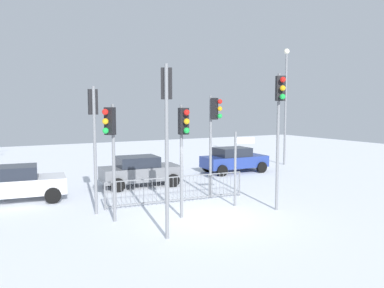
# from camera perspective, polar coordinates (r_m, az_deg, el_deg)

# --- Properties ---
(ground_plane) EXTENTS (60.00, 60.00, 0.00)m
(ground_plane) POSITION_cam_1_polar(r_m,az_deg,el_deg) (13.93, 2.56, -10.67)
(ground_plane) COLOR white
(traffic_light_mid_left) EXTENTS (0.41, 0.53, 5.08)m
(traffic_light_mid_left) POSITION_cam_1_polar(r_m,az_deg,el_deg) (11.38, -3.71, 4.63)
(traffic_light_mid_left) COLOR slate
(traffic_light_mid_left) RESTS_ON ground
(traffic_light_rear_right) EXTENTS (0.48, 0.45, 3.95)m
(traffic_light_rear_right) POSITION_cam_1_polar(r_m,az_deg,el_deg) (13.11, -11.77, 1.09)
(traffic_light_rear_right) COLOR slate
(traffic_light_rear_right) RESTS_ON ground
(traffic_light_mid_right) EXTENTS (0.33, 0.57, 3.93)m
(traffic_light_mid_right) POSITION_cam_1_polar(r_m,az_deg,el_deg) (13.32, -1.27, 1.20)
(traffic_light_mid_right) COLOR slate
(traffic_light_mid_right) RESTS_ON ground
(traffic_light_foreground_right) EXTENTS (0.44, 0.49, 4.33)m
(traffic_light_foreground_right) POSITION_cam_1_polar(r_m,az_deg,el_deg) (16.49, 3.20, 3.04)
(traffic_light_foreground_right) COLOR slate
(traffic_light_foreground_right) RESTS_ON ground
(traffic_light_foreground_left) EXTENTS (0.38, 0.54, 5.08)m
(traffic_light_foreground_left) POSITION_cam_1_polar(r_m,az_deg,el_deg) (14.65, 12.64, 4.69)
(traffic_light_foreground_left) COLOR slate
(traffic_light_foreground_left) RESTS_ON ground
(traffic_light_rear_left) EXTENTS (0.34, 0.57, 4.59)m
(traffic_light_rear_left) POSITION_cam_1_polar(r_m,az_deg,el_deg) (14.42, -14.15, 3.27)
(traffic_light_rear_left) COLOR slate
(traffic_light_rear_left) RESTS_ON ground
(direction_sign_post) EXTENTS (0.75, 0.33, 2.92)m
(direction_sign_post) POSITION_cam_1_polar(r_m,az_deg,el_deg) (15.28, 6.55, -2.96)
(direction_sign_post) COLOR slate
(direction_sign_post) RESTS_ON ground
(pedestrian_guard_railing) EXTENTS (5.90, 0.49, 1.07)m
(pedestrian_guard_railing) POSITION_cam_1_polar(r_m,az_deg,el_deg) (15.93, -2.15, -6.56)
(pedestrian_guard_railing) COLOR slate
(pedestrian_guard_railing) RESTS_ON ground
(car_blue_near) EXTENTS (3.86, 2.04, 1.47)m
(car_blue_near) POSITION_cam_1_polar(r_m,az_deg,el_deg) (23.22, 6.10, -2.24)
(car_blue_near) COLOR navy
(car_blue_near) RESTS_ON ground
(car_white_mid) EXTENTS (3.98, 2.31, 1.47)m
(car_white_mid) POSITION_cam_1_polar(r_m,az_deg,el_deg) (17.55, -24.31, -5.21)
(car_white_mid) COLOR silver
(car_white_mid) RESTS_ON ground
(car_grey_far) EXTENTS (3.90, 2.14, 1.47)m
(car_grey_far) POSITION_cam_1_polar(r_m,az_deg,el_deg) (19.25, -7.60, -3.86)
(car_grey_far) COLOR slate
(car_grey_far) RESTS_ON ground
(street_lamp) EXTENTS (0.36, 0.36, 7.63)m
(street_lamp) POSITION_cam_1_polar(r_m,az_deg,el_deg) (26.67, 13.49, 6.88)
(street_lamp) COLOR slate
(street_lamp) RESTS_ON ground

